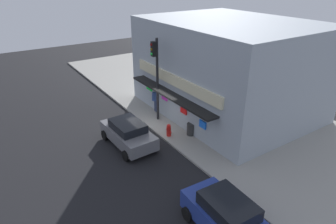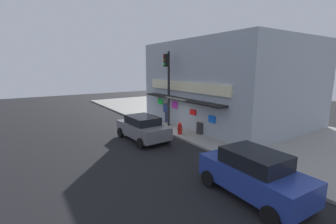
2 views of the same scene
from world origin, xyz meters
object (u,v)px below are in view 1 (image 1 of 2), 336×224
(parked_car_blue, at_px, (227,217))
(traffic_light, at_px, (156,70))
(potted_plant_by_doorway, at_px, (217,131))
(pedestrian, at_px, (156,99))
(trash_can, at_px, (191,129))
(parked_car_grey, at_px, (128,133))
(fire_hydrant, at_px, (169,130))

(parked_car_blue, bearing_deg, traffic_light, 163.95)
(potted_plant_by_doorway, bearing_deg, parked_car_blue, -38.68)
(traffic_light, xyz_separation_m, parked_car_blue, (10.18, -2.93, -2.91))
(pedestrian, height_order, potted_plant_by_doorway, pedestrian)
(trash_can, height_order, parked_car_blue, parked_car_blue)
(pedestrian, relative_size, potted_plant_by_doorway, 1.75)
(trash_can, distance_m, parked_car_grey, 4.05)
(trash_can, xyz_separation_m, parked_car_grey, (-1.26, -3.84, 0.30))
(fire_hydrant, height_order, trash_can, fire_hydrant)
(traffic_light, distance_m, fire_hydrant, 4.11)
(fire_hydrant, relative_size, parked_car_blue, 0.20)
(traffic_light, height_order, pedestrian, traffic_light)
(pedestrian, bearing_deg, parked_car_blue, -17.42)
(fire_hydrant, height_order, parked_car_blue, parked_car_blue)
(trash_can, distance_m, potted_plant_by_doorway, 1.67)
(fire_hydrant, bearing_deg, parked_car_blue, -16.82)
(trash_can, xyz_separation_m, parked_car_blue, (7.09, -3.62, 0.36))
(fire_hydrant, bearing_deg, pedestrian, 161.31)
(traffic_light, xyz_separation_m, potted_plant_by_doorway, (4.42, 1.69, -3.09))
(trash_can, bearing_deg, potted_plant_by_doorway, 36.79)
(pedestrian, xyz_separation_m, parked_car_grey, (3.01, -3.78, -0.31))
(parked_car_blue, bearing_deg, parked_car_grey, -178.51)
(potted_plant_by_doorway, xyz_separation_m, parked_car_blue, (5.77, -4.62, 0.18))
(traffic_light, relative_size, trash_can, 7.26)
(traffic_light, xyz_separation_m, pedestrian, (-1.18, 0.64, -2.66))
(fire_hydrant, bearing_deg, trash_can, 62.76)
(parked_car_grey, bearing_deg, trash_can, 71.78)
(potted_plant_by_doorway, bearing_deg, traffic_light, -159.11)
(fire_hydrant, relative_size, trash_can, 1.06)
(fire_hydrant, bearing_deg, parked_car_grey, -103.30)
(traffic_light, distance_m, parked_car_blue, 10.99)
(potted_plant_by_doorway, height_order, parked_car_blue, parked_car_blue)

